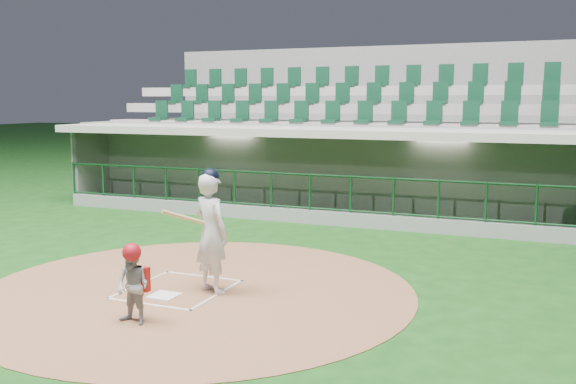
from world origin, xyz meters
name	(u,v)px	position (x,y,z in m)	size (l,w,h in m)	color
ground	(187,285)	(0.00, 0.00, 0.00)	(120.00, 120.00, 0.00)	#124012
dirt_circle	(196,290)	(0.30, -0.20, 0.01)	(7.20, 7.20, 0.01)	brown
home_plate	(164,296)	(0.00, -0.70, 0.02)	(0.43, 0.43, 0.02)	white
batter_box_chalk	(178,289)	(0.00, -0.30, 0.02)	(1.55, 1.80, 0.01)	silver
dugout_structure	(339,178)	(0.17, 7.82, 0.96)	(16.40, 3.70, 3.00)	slate
seating_deck	(364,153)	(0.00, 10.91, 1.42)	(17.00, 6.72, 5.15)	gray
batter	(211,231)	(0.59, -0.20, 1.02)	(0.96, 1.00, 2.04)	silver
catcher	(133,284)	(0.31, -1.92, 0.58)	(0.57, 0.47, 1.15)	#939398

